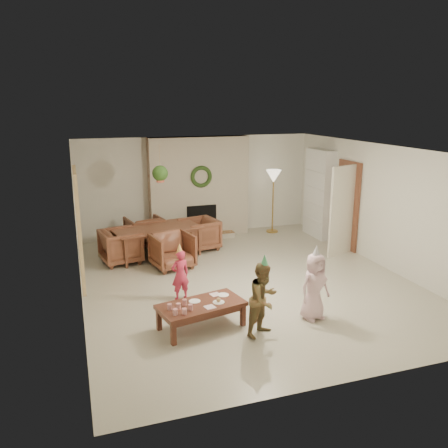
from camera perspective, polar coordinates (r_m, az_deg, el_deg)
name	(u,v)px	position (r m, az deg, el deg)	size (l,w,h in m)	color
floor	(245,281)	(8.92, 2.66, -7.01)	(7.00, 7.00, 0.00)	#B7B29E
ceiling	(247,150)	(8.32, 2.87, 9.19)	(7.00, 7.00, 0.00)	white
wall_back	(197,186)	(11.79, -3.37, 4.73)	(7.00, 7.00, 0.00)	silver
wall_front	(355,287)	(5.57, 15.89, -7.56)	(7.00, 7.00, 0.00)	silver
wall_left	(77,231)	(7.99, -17.75, -0.88)	(7.00, 7.00, 0.00)	silver
wall_right	(383,206)	(9.99, 19.05, 2.08)	(7.00, 7.00, 0.00)	silver
fireplace_mass	(199,187)	(11.60, -3.11, 4.57)	(2.50, 0.40, 2.50)	#532616
fireplace_hearth	(203,236)	(11.55, -2.57, -1.54)	(1.60, 0.30, 0.12)	brown
fireplace_firebox	(201,220)	(11.61, -2.82, 0.53)	(0.75, 0.12, 0.75)	black
fireplace_wreath	(201,177)	(11.34, -2.82, 5.87)	(0.54, 0.54, 0.10)	#213F17
floor_lamp_base	(272,231)	(12.24, 5.97, -0.87)	(0.31, 0.31, 0.03)	gold
floor_lamp_post	(273,203)	(12.06, 6.06, 2.55)	(0.03, 0.03, 1.48)	gold
floor_lamp_shade	(274,176)	(11.93, 6.16, 5.89)	(0.39, 0.39, 0.33)	beige
bookshelf_carcass	(319,193)	(11.80, 11.67, 3.72)	(0.30, 1.00, 2.20)	white
bookshelf_shelf_a	(317,219)	(11.93, 11.42, 0.65)	(0.30, 0.92, 0.03)	white
bookshelf_shelf_b	(318,203)	(11.84, 11.52, 2.53)	(0.30, 0.92, 0.03)	white
bookshelf_shelf_c	(319,188)	(11.77, 11.62, 4.43)	(0.30, 0.92, 0.03)	white
bookshelf_shelf_d	(319,172)	(11.70, 11.72, 6.36)	(0.30, 0.92, 0.03)	white
books_row_lower	(320,215)	(11.76, 11.73, 1.13)	(0.20, 0.40, 0.24)	maroon
books_row_mid	(316,198)	(11.85, 11.35, 3.23)	(0.20, 0.44, 0.24)	navy
books_row_upper	(320,183)	(11.65, 11.81, 4.97)	(0.20, 0.36, 0.22)	#BC8A28
door_frame	(348,205)	(10.97, 15.03, 2.25)	(0.05, 0.86, 2.04)	brown
door_leaf	(342,211)	(10.46, 14.41, 1.57)	(0.05, 0.80, 2.00)	beige
curtain_panel	(79,228)	(8.19, -17.50, -0.49)	(0.06, 1.20, 2.00)	beige
dining_table	(158,242)	(10.26, -8.23, -2.23)	(1.87, 1.04, 0.66)	brown
dining_chair_near	(172,251)	(9.53, -6.40, -3.31)	(0.78, 0.80, 0.73)	brown
dining_chair_far	(144,232)	(11.00, -9.82, -0.95)	(0.78, 0.80, 0.73)	brown
dining_chair_left	(121,246)	(10.00, -12.62, -2.70)	(0.78, 0.80, 0.73)	brown
dining_chair_right	(199,234)	(10.65, -3.09, -1.27)	(0.78, 0.80, 0.73)	brown
hanging_plant_cord	(160,162)	(9.45, -7.95, 7.61)	(0.01, 0.01, 0.70)	tan
hanging_plant_pot	(160,179)	(9.50, -7.88, 5.51)	(0.16, 0.16, 0.12)	#AB4737
hanging_plant_foliage	(160,173)	(9.48, -7.90, 6.23)	(0.32, 0.32, 0.32)	#224416
coffee_table_top	(201,305)	(7.03, -2.84, -10.01)	(1.28, 0.64, 0.06)	#562A1C
coffee_table_apron	(201,310)	(7.06, -2.83, -10.52)	(1.18, 0.54, 0.08)	#562A1C
coffee_leg_fl	(173,334)	(6.68, -6.27, -13.38)	(0.07, 0.07, 0.34)	#562A1C
coffee_leg_fr	(243,315)	(7.18, 2.36, -11.20)	(0.07, 0.07, 0.34)	#562A1C
coffee_leg_bl	(159,319)	(7.11, -8.06, -11.61)	(0.07, 0.07, 0.34)	#562A1C
coffee_leg_br	(225,303)	(7.58, 0.18, -9.72)	(0.07, 0.07, 0.34)	#562A1C
cup_a	(175,312)	(6.69, -6.05, -10.76)	(0.07, 0.07, 0.09)	silver
cup_b	(170,307)	(6.85, -6.75, -10.13)	(0.07, 0.07, 0.09)	silver
cup_c	(184,311)	(6.69, -4.93, -10.71)	(0.07, 0.07, 0.09)	silver
cup_d	(178,306)	(6.85, -5.66, -10.09)	(0.07, 0.07, 0.09)	silver
cup_e	(191,307)	(6.81, -4.16, -10.22)	(0.07, 0.07, 0.09)	silver
cup_f	(185,302)	(6.97, -4.90, -9.62)	(0.07, 0.07, 0.09)	silver
plate_a	(195,301)	(7.09, -3.65, -9.50)	(0.18, 0.18, 0.01)	white
plate_b	(219,302)	(7.05, -0.67, -9.64)	(0.18, 0.18, 0.01)	white
plate_c	(223,295)	(7.29, -0.10, -8.76)	(0.18, 0.18, 0.01)	white
food_scoop	(219,300)	(7.03, -0.67, -9.35)	(0.07, 0.07, 0.07)	tan
napkin_left	(210,307)	(6.90, -1.78, -10.22)	(0.15, 0.15, 0.01)	#E4A8BF
napkin_right	(215,294)	(7.31, -1.09, -8.71)	(0.15, 0.15, 0.01)	#E4A8BF
child_red	(180,275)	(7.99, -5.44, -6.29)	(0.32, 0.21, 0.89)	#BD2843
party_hat_red	(180,248)	(7.83, -5.52, -3.00)	(0.12, 0.12, 0.17)	#DBE54C
child_plaid	(264,299)	(6.79, 4.92, -9.24)	(0.54, 0.42, 1.11)	brown
party_hat_plaid	(265,260)	(6.57, 5.03, -4.50)	(0.13, 0.13, 0.18)	#4CB170
child_pink	(314,286)	(7.38, 11.13, -7.59)	(0.53, 0.34, 1.08)	beige
party_hat_pink	(316,251)	(7.18, 11.36, -3.30)	(0.14, 0.14, 0.19)	#B3B2B9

